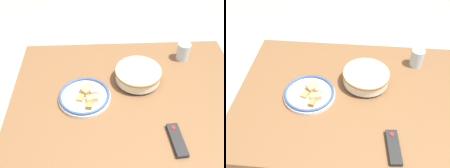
{
  "view_description": "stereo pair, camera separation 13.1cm",
  "coord_description": "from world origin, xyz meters",
  "views": [
    {
      "loc": [
        0.13,
        0.91,
        1.73
      ],
      "look_at": [
        0.09,
        -0.03,
        0.81
      ],
      "focal_mm": 42.0,
      "sensor_mm": 36.0,
      "label": 1
    },
    {
      "loc": [
        -0.0,
        0.91,
        1.73
      ],
      "look_at": [
        0.09,
        -0.03,
        0.81
      ],
      "focal_mm": 42.0,
      "sensor_mm": 36.0,
      "label": 2
    }
  ],
  "objects": [
    {
      "name": "ground_plane",
      "position": [
        0.0,
        0.0,
        0.0
      ],
      "size": [
        8.0,
        8.0,
        0.0
      ],
      "primitive_type": "plane",
      "color": "#B7A88E"
    },
    {
      "name": "dining_table",
      "position": [
        0.0,
        0.0,
        0.67
      ],
      "size": [
        1.18,
        0.86,
        0.77
      ],
      "color": "brown",
      "rests_on": "ground_plane"
    },
    {
      "name": "noodle_bowl",
      "position": [
        -0.05,
        -0.09,
        0.82
      ],
      "size": [
        0.24,
        0.24,
        0.07
      ],
      "color": "silver",
      "rests_on": "dining_table"
    },
    {
      "name": "tv_remote",
      "position": [
        -0.17,
        0.29,
        0.78
      ],
      "size": [
        0.06,
        0.17,
        0.02
      ],
      "rotation": [
        0.0,
        0.0,
        3.23
      ],
      "color": "black",
      "rests_on": "dining_table"
    },
    {
      "name": "food_plate",
      "position": [
        0.22,
        0.03,
        0.79
      ],
      "size": [
        0.26,
        0.26,
        0.05
      ],
      "color": "white",
      "rests_on": "dining_table"
    },
    {
      "name": "drinking_glass",
      "position": [
        -0.33,
        -0.26,
        0.82
      ],
      "size": [
        0.07,
        0.07,
        0.1
      ],
      "color": "silver",
      "rests_on": "dining_table"
    }
  ]
}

